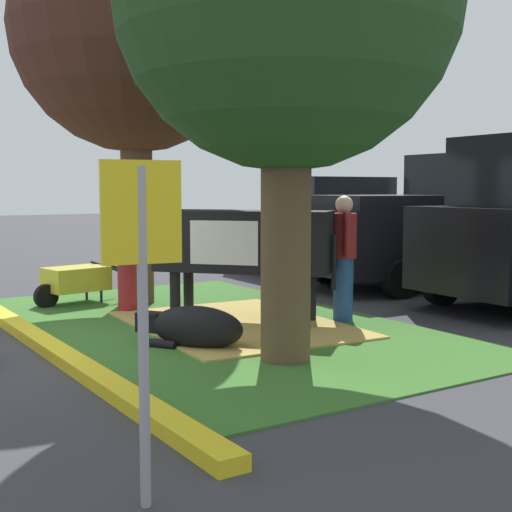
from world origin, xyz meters
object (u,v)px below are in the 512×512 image
Objects in this scene: shade_tree_left at (134,31)px; calf_lying at (194,327)px; wheelbarrow at (75,280)px; pickup_truck_black at (439,224)px; cow_holstein at (235,242)px; hatchback_white at (334,224)px; person_handler at (127,257)px; person_visitor_near at (344,254)px; parking_sign at (142,265)px.

shade_tree_left reaches higher than calf_lying.
wheelbarrow is 0.30× the size of pickup_truck_black.
calf_lying is 0.77× the size of wheelbarrow.
cow_holstein reaches higher than wheelbarrow.
shade_tree_left is at bearing -69.55° from hatchback_white.
person_visitor_near is at bearing 44.39° from person_handler.
wheelbarrow is 6.61m from hatchback_white.
calf_lying is at bearing -50.16° from hatchback_white.
pickup_truck_black reaches higher than calf_lying.
shade_tree_left is at bearing -167.22° from cow_holstein.
parking_sign reaches higher than calf_lying.
wheelbarrow is (-1.09, -0.40, -0.42)m from person_handler.
wheelbarrow is (-3.59, -0.16, 0.15)m from calf_lying.
wheelbarrow is at bearing -152.68° from cow_holstein.
wheelbarrow is at bearing -159.68° from person_handler.
hatchback_white is 2.94m from pickup_truck_black.
cow_holstein is (2.09, 0.48, -3.03)m from shade_tree_left.
shade_tree_left is 3.55× the size of person_visitor_near.
cow_holstein is at bearing 32.00° from person_handler.
person_visitor_near is (0.73, 1.24, -0.17)m from cow_holstein.
shade_tree_left is 1.34× the size of hatchback_white.
hatchback_white is 0.82× the size of pickup_truck_black.
hatchback_white reaches higher than person_handler.
pickup_truck_black is (0.87, 5.65, -2.99)m from shade_tree_left.
cow_holstein is 1.72× the size of person_handler.
pickup_truck_black is at bearing 2.18° from hatchback_white.
person_handler is (-1.47, -0.92, -0.27)m from cow_holstein.
person_visitor_near reaches higher than calf_lying.
pickup_truck_black is at bearing 103.26° from cow_holstein.
hatchback_white reaches higher than wheelbarrow.
hatchback_white is at bearing 141.95° from person_visitor_near.
parking_sign is (6.89, -1.89, 0.98)m from wheelbarrow.
cow_holstein is at bearing -76.74° from pickup_truck_black.
parking_sign is (3.60, -4.45, 0.46)m from person_visitor_near.
calf_lying is at bearing -12.39° from shade_tree_left.
parking_sign reaches higher than wheelbarrow.
shade_tree_left is at bearing 167.61° from calf_lying.
pickup_truck_black is (1.33, 6.50, 0.73)m from wheelbarrow.
shade_tree_left is 6.69m from hatchback_white.
parking_sign is 0.35× the size of pickup_truck_black.
person_visitor_near is 5.74m from parking_sign.
calf_lying is 2.51m from person_visitor_near.
shade_tree_left reaches higher than wheelbarrow.
person_handler is at bearing 20.32° from wheelbarrow.
person_handler is 0.34× the size of hatchback_white.
pickup_truck_black is at bearing 123.51° from parking_sign.
calf_lying is at bearing 148.14° from parking_sign.
person_visitor_near is 4.20m from wheelbarrow.
person_visitor_near reaches higher than wheelbarrow.
hatchback_white is (-2.07, 5.54, -3.12)m from shade_tree_left.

